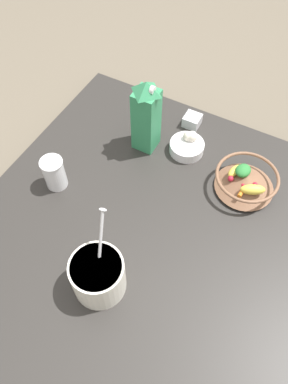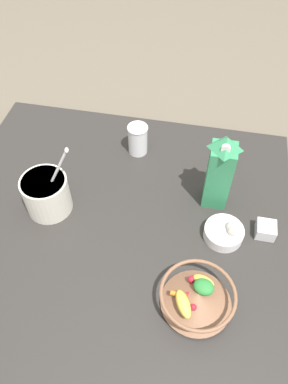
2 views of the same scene
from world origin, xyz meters
TOP-DOWN VIEW (x-y plane):
  - ground_plane at (0.00, 0.00)m, footprint 6.00×6.00m
  - countertop at (0.00, 0.00)m, footprint 1.07×1.07m
  - fruit_bowl at (0.27, -0.17)m, footprint 0.20×0.20m
  - milk_carton at (0.29, 0.19)m, footprint 0.07×0.07m
  - yogurt_tub at (-0.21, 0.06)m, footprint 0.17×0.14m
  - drinking_cup at (0.01, 0.36)m, footprint 0.07×0.07m
  - spice_jar at (0.45, 0.09)m, footprint 0.06×0.06m
  - garlic_bowl at (0.33, 0.05)m, footprint 0.12×0.12m

SIDE VIEW (x-z plane):
  - ground_plane at x=0.00m, z-range 0.00..0.00m
  - countertop at x=0.00m, z-range 0.00..0.04m
  - spice_jar at x=0.45m, z-range 0.04..0.08m
  - garlic_bowl at x=0.33m, z-range 0.03..0.10m
  - fruit_bowl at x=0.27m, z-range 0.04..0.12m
  - drinking_cup at x=0.01m, z-range 0.04..0.15m
  - yogurt_tub at x=-0.21m, z-range -0.02..0.23m
  - milk_carton at x=0.29m, z-range 0.04..0.31m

